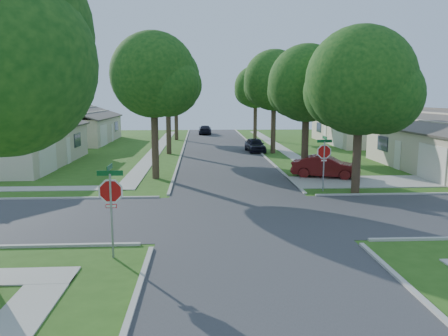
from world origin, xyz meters
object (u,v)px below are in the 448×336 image
house_ne_far (363,129)px  house_nw_near (10,145)px  tree_w_far (176,93)px  car_driveway (326,167)px  tree_e_near (307,87)px  tree_e_mid (275,83)px  car_curb_west (205,130)px  stop_sign_sw (111,195)px  tree_e_far (256,89)px  stop_sign_ne (324,154)px  tree_w_near (154,79)px  car_curb_east (255,145)px  tree_w_mid (168,80)px  tree_ne_corner (361,86)px  house_nw_far (75,129)px

house_ne_far → house_nw_near: (-31.98, -14.00, 0.00)m
tree_w_far → house_ne_far: tree_w_far is taller
house_nw_near → car_driveway: bearing=-16.0°
tree_e_near → house_nw_near: size_ratio=0.61×
tree_e_mid → car_curb_west: bearing=106.0°
stop_sign_sw → tree_e_far: tree_e_far is taller
stop_sign_ne → car_driveway: bearing=72.0°
tree_e_mid → tree_w_far: tree_e_mid is taller
tree_w_near → house_ne_far: tree_w_near is taller
tree_e_far → car_curb_east: tree_e_far is taller
stop_sign_sw → tree_e_mid: size_ratio=0.32×
tree_e_near → tree_w_near: size_ratio=0.92×
tree_w_mid → car_driveway: tree_w_mid is taller
tree_e_far → house_ne_far: tree_e_far is taller
tree_e_far → tree_w_near: 26.71m
tree_e_near → tree_e_far: size_ratio=0.95×
tree_e_mid → tree_w_mid: bearing=180.0°
tree_ne_corner → tree_e_far: bearing=93.1°
stop_sign_ne → tree_e_near: bearing=89.3°
house_nw_far → car_curb_east: (19.19, -9.96, -0.87)m
tree_ne_corner → house_nw_far: size_ratio=0.64×
stop_sign_ne → tree_w_mid: size_ratio=0.31×
stop_sign_sw → tree_e_far: bearing=76.3°
tree_w_far → car_curb_west: (3.45, 7.74, -4.89)m
tree_w_near → tree_ne_corner: size_ratio=1.04×
tree_e_mid → car_driveway: size_ratio=2.18×
house_nw_near → tree_e_far: bearing=42.5°
tree_w_near → house_ne_far: 29.10m
house_ne_far → car_curb_west: size_ratio=3.23×
tree_w_far → house_nw_far: tree_w_far is taller
house_ne_far → tree_e_near: bearing=-119.3°
tree_e_near → tree_w_near: 9.41m
house_ne_far → tree_ne_corner: bearing=-111.2°
tree_e_far → tree_w_mid: (-9.39, -13.00, 0.51)m
tree_e_mid → tree_ne_corner: bearing=-84.6°
stop_sign_ne → car_curb_west: bearing=99.0°
house_nw_far → car_curb_west: bearing=33.4°
tree_e_far → house_nw_far: 21.31m
stop_sign_sw → tree_e_mid: tree_e_mid is taller
house_ne_far → house_nw_far: 32.12m
tree_ne_corner → house_nw_far: (-22.35, 27.79, -4.08)m
stop_sign_sw → house_nw_far: size_ratio=0.22×
stop_sign_sw → tree_ne_corner: tree_ne_corner is taller
tree_e_near → stop_sign_sw: bearing=-124.6°
stop_sign_ne → tree_ne_corner: bearing=-16.6°
stop_sign_ne → car_curb_east: stop_sign_ne is taller
tree_w_near → house_nw_far: 26.05m
tree_ne_corner → car_curb_west: size_ratio=2.06×
tree_w_mid → car_driveway: size_ratio=2.26×
house_nw_near → car_curb_west: size_ratio=3.23×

